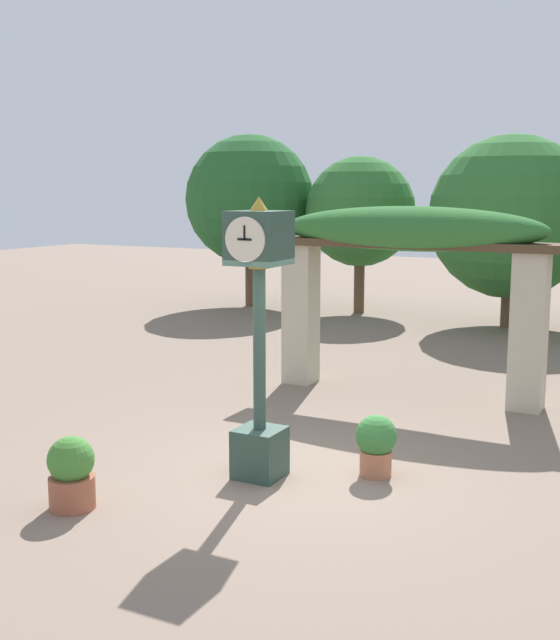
{
  "coord_description": "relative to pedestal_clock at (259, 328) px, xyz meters",
  "views": [
    {
      "loc": [
        3.98,
        -7.97,
        3.24
      ],
      "look_at": [
        -0.28,
        0.22,
        1.75
      ],
      "focal_mm": 45.0,
      "sensor_mm": 36.0,
      "label": 1
    }
  ],
  "objects": [
    {
      "name": "pergola",
      "position": [
        0.28,
        4.34,
        0.56
      ],
      "size": [
        4.84,
        1.09,
        3.01
      ],
      "color": "#BCB299",
      "rests_on": "ground"
    },
    {
      "name": "tree_line",
      "position": [
        1.3,
        12.02,
        1.18
      ],
      "size": [
        18.49,
        4.69,
        5.54
      ],
      "color": "brown",
      "rests_on": "ground"
    },
    {
      "name": "potted_plant_near_right",
      "position": [
        -1.27,
        -1.7,
        -1.35
      ],
      "size": [
        0.48,
        0.48,
        0.76
      ],
      "color": "#9E563D",
      "rests_on": "ground"
    },
    {
      "name": "ground_plane",
      "position": [
        0.28,
        0.28,
        -1.73
      ],
      "size": [
        60.0,
        60.0,
        0.0
      ],
      "primitive_type": "plane",
      "color": "#7F6B5B"
    },
    {
      "name": "potted_plant_near_left",
      "position": [
        1.16,
        0.65,
        -1.34
      ],
      "size": [
        0.48,
        0.48,
        0.71
      ],
      "color": "#B26B4C",
      "rests_on": "ground"
    },
    {
      "name": "pedestal_clock",
      "position": [
        0.0,
        0.0,
        0.0
      ],
      "size": [
        0.59,
        0.64,
        3.18
      ],
      "color": "#2D473D",
      "rests_on": "ground"
    }
  ]
}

